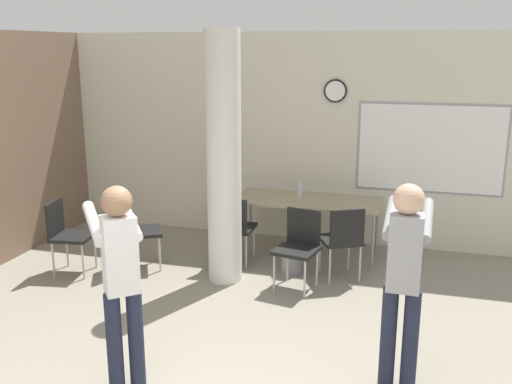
# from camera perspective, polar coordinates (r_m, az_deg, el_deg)

# --- Properties ---
(wall_back) EXTENTS (8.00, 0.15, 2.80)m
(wall_back) POSITION_cam_1_polar(r_m,az_deg,el_deg) (7.75, 5.74, 5.31)
(wall_back) COLOR beige
(wall_back) RESTS_ON ground_plane
(support_pillar) EXTENTS (0.38, 0.38, 2.80)m
(support_pillar) POSITION_cam_1_polar(r_m,az_deg,el_deg) (6.27, -3.23, 3.23)
(support_pillar) COLOR silver
(support_pillar) RESTS_ON ground_plane
(folding_table) EXTENTS (1.84, 0.80, 0.73)m
(folding_table) POSITION_cam_1_polar(r_m,az_deg,el_deg) (7.27, 5.19, -1.05)
(folding_table) COLOR tan
(folding_table) RESTS_ON ground_plane
(bottle_on_table) EXTENTS (0.06, 0.06, 0.24)m
(bottle_on_table) POSITION_cam_1_polar(r_m,az_deg,el_deg) (7.35, 4.40, 0.24)
(bottle_on_table) COLOR silver
(bottle_on_table) RESTS_ON folding_table
(waste_bin) EXTENTS (0.25, 0.25, 0.35)m
(waste_bin) POSITION_cam_1_polar(r_m,az_deg,el_deg) (6.81, 3.60, -6.62)
(waste_bin) COLOR gray
(waste_bin) RESTS_ON ground_plane
(chair_by_left_wall) EXTENTS (0.50, 0.50, 0.87)m
(chair_by_left_wall) POSITION_cam_1_polar(r_m,az_deg,el_deg) (7.04, -18.39, -3.75)
(chair_by_left_wall) COLOR black
(chair_by_left_wall) RESTS_ON ground_plane
(chair_near_pillar) EXTENTS (0.59, 0.59, 0.87)m
(chair_near_pillar) POSITION_cam_1_polar(r_m,az_deg,el_deg) (6.98, -11.82, -3.45)
(chair_near_pillar) COLOR black
(chair_near_pillar) RESTS_ON ground_plane
(chair_table_front) EXTENTS (0.52, 0.52, 0.87)m
(chair_table_front) POSITION_cam_1_polar(r_m,az_deg,el_deg) (6.31, 4.31, -5.12)
(chair_table_front) COLOR black
(chair_table_front) RESTS_ON ground_plane
(chair_table_left) EXTENTS (0.45, 0.45, 0.87)m
(chair_table_left) POSITION_cam_1_polar(r_m,az_deg,el_deg) (6.92, -2.20, -3.30)
(chair_table_left) COLOR black
(chair_table_left) RESTS_ON ground_plane
(chair_table_right) EXTENTS (0.59, 0.59, 0.87)m
(chair_table_right) POSITION_cam_1_polar(r_m,az_deg,el_deg) (6.56, 8.66, -4.47)
(chair_table_right) COLOR black
(chair_table_right) RESTS_ON ground_plane
(person_playing_front) EXTENTS (0.62, 0.64, 1.65)m
(person_playing_front) POSITION_cam_1_polar(r_m,az_deg,el_deg) (4.40, -13.41, -7.93)
(person_playing_front) COLOR #1E2338
(person_playing_front) RESTS_ON ground_plane
(person_playing_side) EXTENTS (0.37, 0.66, 1.65)m
(person_playing_side) POSITION_cam_1_polar(r_m,az_deg,el_deg) (4.45, 14.57, -7.67)
(person_playing_side) COLOR #1E2338
(person_playing_side) RESTS_ON ground_plane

